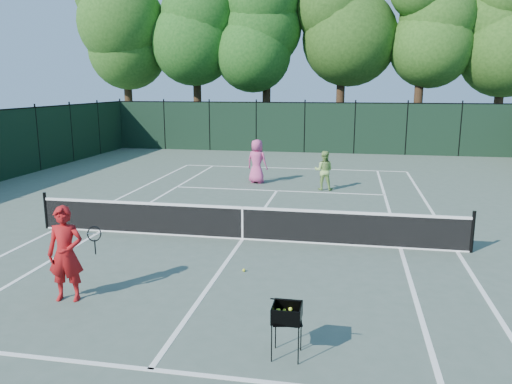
% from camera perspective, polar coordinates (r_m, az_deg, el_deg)
% --- Properties ---
extents(ground, '(90.00, 90.00, 0.00)m').
position_cam_1_polar(ground, '(13.49, -1.55, -5.42)').
color(ground, '#49594C').
rests_on(ground, ground).
extents(sideline_doubles_left, '(0.10, 23.77, 0.01)m').
position_cam_1_polar(sideline_doubles_left, '(15.56, -21.76, -3.90)').
color(sideline_doubles_left, white).
rests_on(sideline_doubles_left, ground).
extents(sideline_doubles_right, '(0.10, 23.77, 0.01)m').
position_cam_1_polar(sideline_doubles_right, '(13.49, 22.01, -6.32)').
color(sideline_doubles_right, white).
rests_on(sideline_doubles_right, ground).
extents(sideline_singles_left, '(0.10, 23.77, 0.01)m').
position_cam_1_polar(sideline_singles_left, '(14.88, -17.28, -4.29)').
color(sideline_singles_left, white).
rests_on(sideline_singles_left, ground).
extents(sideline_singles_right, '(0.10, 23.77, 0.01)m').
position_cam_1_polar(sideline_singles_right, '(13.28, 16.19, -6.19)').
color(sideline_singles_right, white).
rests_on(sideline_singles_right, ground).
extents(baseline_far, '(10.97, 0.10, 0.01)m').
position_cam_1_polar(baseline_far, '(24.94, 4.22, 2.72)').
color(baseline_far, white).
rests_on(baseline_far, ground).
extents(service_line_near, '(8.23, 0.10, 0.01)m').
position_cam_1_polar(service_line_near, '(7.88, -12.01, -19.23)').
color(service_line_near, white).
rests_on(service_line_near, ground).
extents(service_line_far, '(8.23, 0.10, 0.01)m').
position_cam_1_polar(service_line_far, '(19.59, 2.40, 0.15)').
color(service_line_far, white).
rests_on(service_line_far, ground).
extents(center_service_line, '(0.10, 12.80, 0.01)m').
position_cam_1_polar(center_service_line, '(13.49, -1.55, -5.41)').
color(center_service_line, white).
rests_on(center_service_line, ground).
extents(tennis_net, '(11.69, 0.09, 1.06)m').
position_cam_1_polar(tennis_net, '(13.35, -1.56, -3.47)').
color(tennis_net, black).
rests_on(tennis_net, ground).
extents(fence_far, '(24.00, 0.05, 3.00)m').
position_cam_1_polar(fence_far, '(30.80, 5.57, 7.30)').
color(fence_far, black).
rests_on(fence_far, ground).
extents(tree_0, '(6.40, 6.40, 13.14)m').
position_cam_1_polar(tree_0, '(37.75, -14.79, 17.98)').
color(tree_0, black).
rests_on(tree_0, ground).
extents(tree_1, '(6.80, 6.80, 13.98)m').
position_cam_1_polar(tree_1, '(36.49, -6.93, 19.33)').
color(tree_1, black).
rests_on(tree_1, ground).
extents(tree_2, '(6.00, 6.00, 12.40)m').
position_cam_1_polar(tree_2, '(35.03, 1.24, 18.13)').
color(tree_2, black).
rests_on(tree_2, ground).
extents(tree_3, '(7.00, 7.00, 14.45)m').
position_cam_1_polar(tree_3, '(35.22, 9.96, 20.02)').
color(tree_3, black).
rests_on(tree_3, ground).
extents(tree_4, '(6.20, 6.20, 12.97)m').
position_cam_1_polar(tree_4, '(34.67, 18.62, 18.28)').
color(tree_4, black).
rests_on(tree_4, ground).
extents(tree_5, '(5.80, 5.80, 12.23)m').
position_cam_1_polar(tree_5, '(36.07, 26.69, 16.70)').
color(tree_5, black).
rests_on(tree_5, ground).
extents(coach, '(0.91, 0.75, 1.86)m').
position_cam_1_polar(coach, '(10.20, -20.91, -6.62)').
color(coach, '#A11214').
rests_on(coach, ground).
extents(player_pink, '(1.04, 0.83, 1.85)m').
position_cam_1_polar(player_pink, '(21.00, 0.11, 3.52)').
color(player_pink, '#CB4782').
rests_on(player_pink, ground).
extents(player_green, '(0.77, 0.61, 1.55)m').
position_cam_1_polar(player_green, '(19.82, 7.76, 2.45)').
color(player_green, '#91BE5F').
rests_on(player_green, ground).
extents(ball_hopper, '(0.52, 0.52, 0.84)m').
position_cam_1_polar(ball_hopper, '(7.73, 3.56, -13.68)').
color(ball_hopper, black).
rests_on(ball_hopper, ground).
extents(loose_ball_midcourt, '(0.07, 0.07, 0.07)m').
position_cam_1_polar(loose_ball_midcourt, '(11.23, -1.39, -8.92)').
color(loose_ball_midcourt, '#CDD42B').
rests_on(loose_ball_midcourt, ground).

